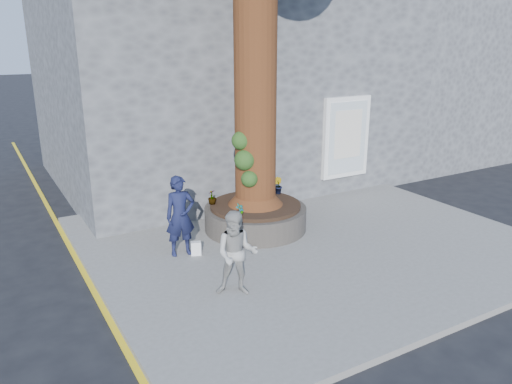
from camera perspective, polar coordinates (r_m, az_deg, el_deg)
ground at (r=9.55m, az=1.78°, el=-9.57°), size 120.00×120.00×0.00m
pavement at (r=11.04m, az=5.71°, el=-5.45°), size 9.00×8.00×0.12m
yellow_line at (r=9.40m, az=-17.97°, el=-10.92°), size 0.10×30.00×0.01m
stone_shop at (r=16.07m, az=-4.16°, el=13.16°), size 10.30×8.30×6.30m
neighbour_shop at (r=20.86m, az=16.56°, el=13.02°), size 6.00×8.00×6.00m
planter at (r=11.34m, az=-0.07°, el=-2.82°), size 2.30×2.30×0.60m
man at (r=9.96m, az=-8.66°, el=-2.73°), size 0.63×0.45×1.63m
woman at (r=8.38m, az=-2.23°, el=-7.05°), size 0.91×0.86×1.48m
shopping_bag at (r=10.13m, az=-6.88°, el=-6.42°), size 0.23×0.18×0.28m
plant_a at (r=10.08m, az=-1.85°, el=-2.40°), size 0.25×0.21×0.39m
plant_b at (r=11.92m, az=2.51°, el=0.74°), size 0.23×0.24×0.39m
plant_c at (r=11.21m, az=-5.04°, el=-0.56°), size 0.25×0.25×0.34m
plant_d at (r=12.30m, az=1.39°, el=1.02°), size 0.30×0.32×0.29m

